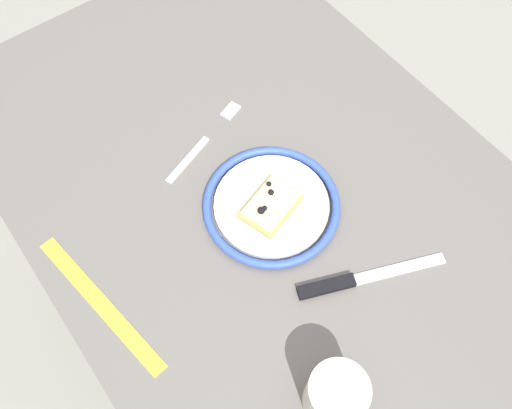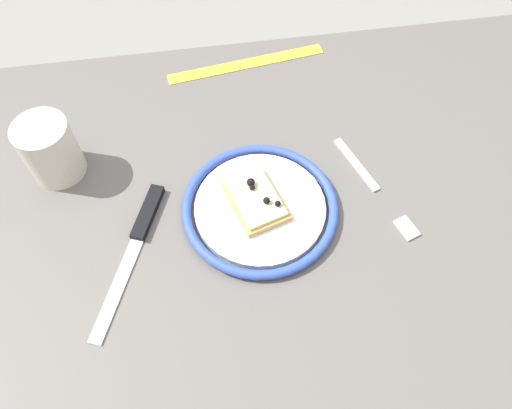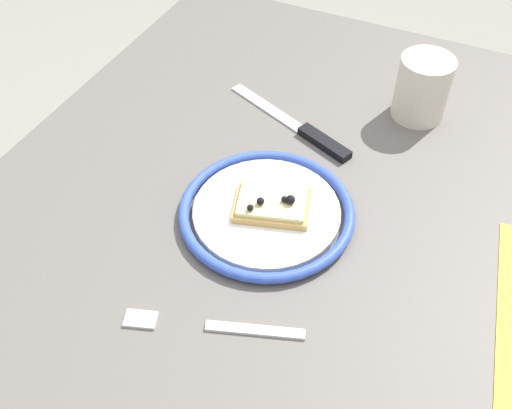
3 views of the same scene
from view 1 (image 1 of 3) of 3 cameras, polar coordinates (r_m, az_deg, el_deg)
The scene contains 8 objects.
ground_plane at distance 1.61m, azimuth 0.28°, elevation -11.45°, with size 6.00×6.00×0.00m, color gray.
dining_table at distance 1.00m, azimuth 0.45°, elevation -0.65°, with size 1.14×0.76×0.75m.
plate at distance 0.89m, azimuth 1.63°, elevation -0.06°, with size 0.23×0.23×0.02m.
pizza_slice_near at distance 0.88m, azimuth 1.56°, elevation -0.08°, with size 0.09×0.11×0.03m.
knife at distance 0.85m, azimuth 9.50°, elevation -8.02°, with size 0.11×0.23×0.01m.
fork at distance 0.97m, azimuth -5.44°, elevation 6.69°, with size 0.08×0.20×0.00m.
cup at distance 0.76m, azimuth 8.32°, elevation -19.29°, with size 0.08×0.08×0.10m, color beige.
measuring_tape at distance 0.87m, azimuth -16.04°, elevation -9.98°, with size 0.29×0.02×0.00m, color yellow.
Camera 1 is at (0.36, -0.28, 1.54)m, focal length 38.02 mm.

